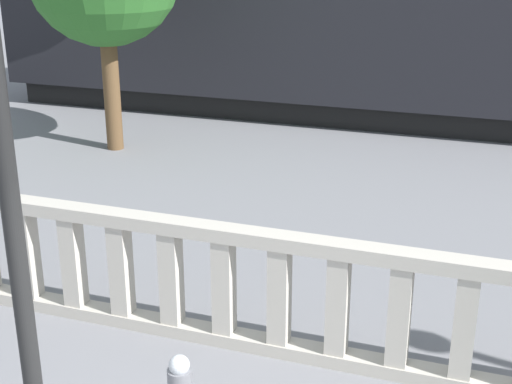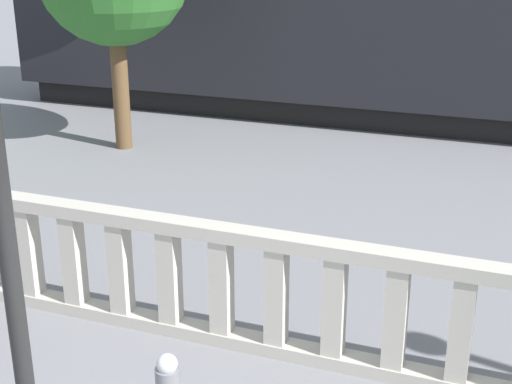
# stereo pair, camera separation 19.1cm
# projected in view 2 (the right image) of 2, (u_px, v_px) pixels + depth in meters

# --- Properties ---
(balustrade) EXTENTS (12.64, 0.24, 1.31)m
(balustrade) POSITION_uv_depth(u_px,v_px,m) (334.00, 306.00, 6.84)
(balustrade) COLOR #BCB5A8
(balustrade) RESTS_ON ground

